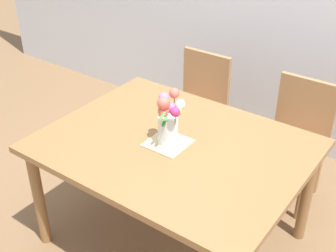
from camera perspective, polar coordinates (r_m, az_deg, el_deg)
name	(u,v)px	position (r m, az deg, el deg)	size (l,w,h in m)	color
ground_plane	(173,238)	(3.09, 0.67, -14.13)	(12.00, 12.00, 0.00)	brown
dining_table	(174,155)	(2.66, 0.76, -3.70)	(1.52, 1.18, 0.76)	olive
chair_left	(198,101)	(3.61, 3.89, 3.26)	(0.42, 0.42, 0.90)	#9E7047
chair_right	(297,133)	(3.30, 16.17, -0.81)	(0.42, 0.42, 0.90)	#9E7047
placemat	(168,143)	(2.60, 0.00, -2.19)	(0.23, 0.23, 0.01)	#CCB789
flower_vase	(168,119)	(2.53, 0.05, 0.94)	(0.18, 0.25, 0.30)	silver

